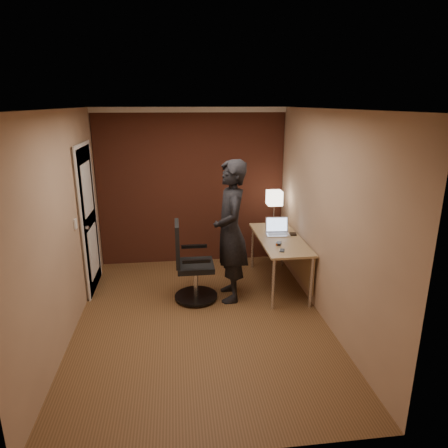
{
  "coord_description": "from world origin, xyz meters",
  "views": [
    {
      "loc": [
        -0.26,
        -4.37,
        2.57
      ],
      "look_at": [
        0.35,
        0.55,
        1.05
      ],
      "focal_mm": 32.0,
      "sensor_mm": 36.0,
      "label": 1
    }
  ],
  "objects_px": {
    "person": "(231,232)",
    "phone": "(282,250)",
    "mouse": "(279,244)",
    "office_chair": "(190,267)",
    "wallet": "(293,234)",
    "desk": "(284,246)",
    "desk_lamp": "(274,198)",
    "laptop": "(277,230)"
  },
  "relations": [
    {
      "from": "phone",
      "to": "person",
      "type": "xyz_separation_m",
      "value": [
        -0.64,
        0.22,
        0.21
      ]
    },
    {
      "from": "mouse",
      "to": "person",
      "type": "xyz_separation_m",
      "value": [
        -0.66,
        -0.01,
        0.2
      ]
    },
    {
      "from": "desk_lamp",
      "to": "mouse",
      "type": "distance_m",
      "value": 1.03
    },
    {
      "from": "mouse",
      "to": "phone",
      "type": "height_order",
      "value": "mouse"
    },
    {
      "from": "person",
      "to": "mouse",
      "type": "bearing_deg",
      "value": 91.12
    },
    {
      "from": "mouse",
      "to": "wallet",
      "type": "xyz_separation_m",
      "value": [
        0.31,
        0.38,
        -0.01
      ]
    },
    {
      "from": "wallet",
      "to": "desk_lamp",
      "type": "bearing_deg",
      "value": 105.84
    },
    {
      "from": "person",
      "to": "phone",
      "type": "bearing_deg",
      "value": 71.27
    },
    {
      "from": "desk_lamp",
      "to": "person",
      "type": "distance_m",
      "value": 1.27
    },
    {
      "from": "desk",
      "to": "office_chair",
      "type": "relative_size",
      "value": 1.41
    },
    {
      "from": "phone",
      "to": "wallet",
      "type": "height_order",
      "value": "wallet"
    },
    {
      "from": "mouse",
      "to": "phone",
      "type": "xyz_separation_m",
      "value": [
        -0.01,
        -0.23,
        -0.01
      ]
    },
    {
      "from": "desk_lamp",
      "to": "office_chair",
      "type": "xyz_separation_m",
      "value": [
        -1.35,
        -0.95,
        -0.68
      ]
    },
    {
      "from": "phone",
      "to": "desk_lamp",
      "type": "bearing_deg",
      "value": 101.16
    },
    {
      "from": "phone",
      "to": "office_chair",
      "type": "bearing_deg",
      "value": -170.96
    },
    {
      "from": "person",
      "to": "desk",
      "type": "bearing_deg",
      "value": 109.49
    },
    {
      "from": "phone",
      "to": "person",
      "type": "height_order",
      "value": "person"
    },
    {
      "from": "desk_lamp",
      "to": "laptop",
      "type": "distance_m",
      "value": 0.59
    },
    {
      "from": "desk_lamp",
      "to": "mouse",
      "type": "xyz_separation_m",
      "value": [
        -0.16,
        -0.93,
        -0.4
      ]
    },
    {
      "from": "phone",
      "to": "wallet",
      "type": "bearing_deg",
      "value": 81.52
    },
    {
      "from": "phone",
      "to": "laptop",
      "type": "bearing_deg",
      "value": 100.45
    },
    {
      "from": "desk",
      "to": "phone",
      "type": "distance_m",
      "value": 0.55
    },
    {
      "from": "office_chair",
      "to": "wallet",
      "type": "bearing_deg",
      "value": 14.74
    },
    {
      "from": "wallet",
      "to": "mouse",
      "type": "bearing_deg",
      "value": -129.21
    },
    {
      "from": "person",
      "to": "desk_lamp",
      "type": "bearing_deg",
      "value": 139.28
    },
    {
      "from": "mouse",
      "to": "wallet",
      "type": "relative_size",
      "value": 0.91
    },
    {
      "from": "mouse",
      "to": "office_chair",
      "type": "distance_m",
      "value": 1.23
    },
    {
      "from": "desk",
      "to": "phone",
      "type": "xyz_separation_m",
      "value": [
        -0.17,
        -0.51,
        0.13
      ]
    },
    {
      "from": "phone",
      "to": "office_chair",
      "type": "xyz_separation_m",
      "value": [
        -1.18,
        0.22,
        -0.26
      ]
    },
    {
      "from": "mouse",
      "to": "phone",
      "type": "relative_size",
      "value": 0.87
    },
    {
      "from": "laptop",
      "to": "person",
      "type": "xyz_separation_m",
      "value": [
        -0.75,
        -0.47,
        0.15
      ]
    },
    {
      "from": "laptop",
      "to": "office_chair",
      "type": "relative_size",
      "value": 0.33
    },
    {
      "from": "office_chair",
      "to": "person",
      "type": "height_order",
      "value": "person"
    },
    {
      "from": "mouse",
      "to": "phone",
      "type": "bearing_deg",
      "value": -69.66
    },
    {
      "from": "wallet",
      "to": "office_chair",
      "type": "distance_m",
      "value": 1.58
    },
    {
      "from": "laptop",
      "to": "wallet",
      "type": "distance_m",
      "value": 0.24
    },
    {
      "from": "desk",
      "to": "office_chair",
      "type": "height_order",
      "value": "office_chair"
    },
    {
      "from": "phone",
      "to": "office_chair",
      "type": "height_order",
      "value": "office_chair"
    },
    {
      "from": "wallet",
      "to": "desk",
      "type": "bearing_deg",
      "value": -144.94
    },
    {
      "from": "laptop",
      "to": "phone",
      "type": "bearing_deg",
      "value": -99.04
    },
    {
      "from": "mouse",
      "to": "person",
      "type": "relative_size",
      "value": 0.05
    },
    {
      "from": "desk",
      "to": "mouse",
      "type": "xyz_separation_m",
      "value": [
        -0.16,
        -0.28,
        0.14
      ]
    }
  ]
}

